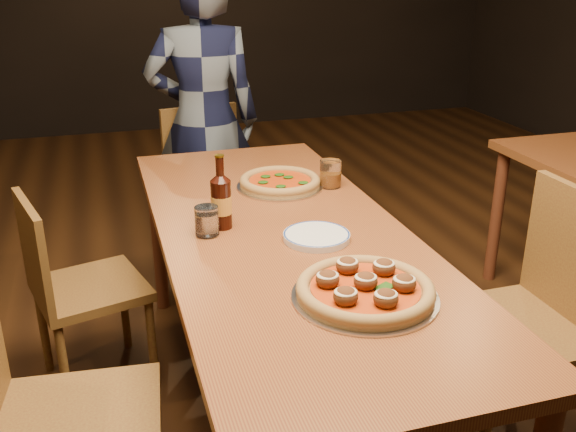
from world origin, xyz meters
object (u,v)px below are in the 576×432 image
object	(u,v)px
pizza_meatball	(365,289)
diner	(204,122)
chair_main_e	(511,327)
water_glass	(207,221)
chair_end	(215,190)
chair_main_sw	(90,287)
amber_glass	(330,174)
chair_main_nw	(73,425)
plate_stack	(317,237)
beer_bottle	(221,203)
table_main	(284,250)
pizza_margherita	(280,182)

from	to	relation	value
pizza_meatball	diner	world-z (taller)	diner
chair_main_e	water_glass	distance (m)	1.04
chair_main_e	chair_end	distance (m)	1.79
chair_main_sw	amber_glass	bearing A→B (deg)	-108.73
chair_main_nw	plate_stack	size ratio (longest dim) A/B	4.42
plate_stack	chair_main_nw	bearing A→B (deg)	-156.21
pizza_meatball	beer_bottle	xyz separation A→B (m)	(-0.27, 0.58, 0.06)
water_glass	diner	size ratio (longest dim) A/B	0.06
table_main	plate_stack	distance (m)	0.15
chair_main_nw	water_glass	world-z (taller)	chair_main_nw
chair_end	pizza_margherita	distance (m)	0.94
table_main	water_glass	size ratio (longest dim) A/B	20.61
chair_main_e	plate_stack	world-z (taller)	chair_main_e
chair_main_e	water_glass	bearing A→B (deg)	-115.09
pizza_margherita	water_glass	distance (m)	0.52
table_main	chair_main_sw	distance (m)	0.82
water_glass	plate_stack	bearing A→B (deg)	-22.89
pizza_meatball	amber_glass	bearing A→B (deg)	75.60
pizza_meatball	diner	bearing A→B (deg)	93.25
plate_stack	beer_bottle	distance (m)	0.34
diner	chair_main_e	bearing A→B (deg)	118.41
chair_main_sw	amber_glass	distance (m)	1.02
pizza_meatball	pizza_margherita	distance (m)	0.92
water_glass	pizza_meatball	bearing A→B (deg)	-58.62
chair_main_sw	chair_main_e	xyz separation A→B (m)	(1.30, -0.81, 0.07)
chair_main_e	diner	bearing A→B (deg)	-159.01
chair_main_nw	plate_stack	world-z (taller)	chair_main_nw
water_glass	amber_glass	size ratio (longest dim) A/B	0.92
chair_main_nw	diner	world-z (taller)	diner
chair_main_sw	pizza_margherita	xyz separation A→B (m)	(0.76, -0.01, 0.35)
chair_main_e	plate_stack	distance (m)	0.69
chair_main_e	chair_end	xyz separation A→B (m)	(-0.65, 1.67, -0.03)
beer_bottle	pizza_margherita	bearing A→B (deg)	48.18
chair_end	pizza_meatball	xyz separation A→B (m)	(0.08, -1.79, 0.33)
table_main	amber_glass	bearing A→B (deg)	50.73
chair_main_sw	diner	world-z (taller)	diner
chair_main_sw	pizza_margherita	size ratio (longest dim) A/B	2.46
pizza_margherita	beer_bottle	distance (m)	0.45
table_main	pizza_meatball	bearing A→B (deg)	-81.17
water_glass	chair_end	bearing A→B (deg)	78.79
pizza_margherita	beer_bottle	bearing A→B (deg)	-131.82
chair_main_e	pizza_meatball	bearing A→B (deg)	-78.46
water_glass	diner	xyz separation A→B (m)	(0.22, 1.32, 0.00)
amber_glass	table_main	bearing A→B (deg)	-129.27
chair_end	water_glass	distance (m)	1.32
chair_end	amber_glass	distance (m)	1.03
diner	amber_glass	bearing A→B (deg)	115.40
pizza_meatball	water_glass	bearing A→B (deg)	121.38
chair_main_sw	beer_bottle	distance (m)	0.71
beer_bottle	amber_glass	size ratio (longest dim) A/B	2.32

